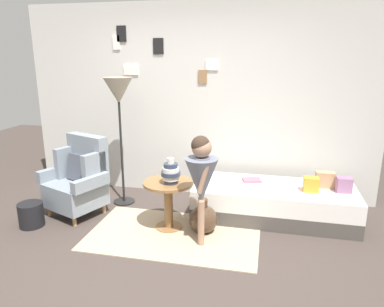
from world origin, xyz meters
name	(u,v)px	position (x,y,z in m)	size (l,w,h in m)	color
ground_plane	(155,265)	(0.00, 0.00, 0.00)	(12.00, 12.00, 0.00)	#423833
gallery_wall	(197,102)	(0.00, 1.95, 1.30)	(4.80, 0.12, 2.60)	beige
rug	(174,234)	(0.02, 0.62, 0.01)	(1.86, 1.11, 0.01)	tan
armchair	(79,179)	(-1.27, 0.94, 0.44)	(0.88, 0.78, 0.97)	tan
daybed	(273,202)	(1.08, 1.31, 0.20)	(1.91, 0.82, 0.40)	#4C4742
pillow_head	(344,185)	(1.85, 1.29, 0.49)	(0.17, 0.12, 0.17)	gray
pillow_mid	(325,180)	(1.66, 1.41, 0.49)	(0.22, 0.12, 0.19)	tan
pillow_back	(311,184)	(1.49, 1.23, 0.48)	(0.17, 0.12, 0.17)	orange
side_table	(168,195)	(-0.08, 0.77, 0.40)	(0.56, 0.56, 0.56)	olive
vase_striped	(171,173)	(-0.04, 0.72, 0.68)	(0.21, 0.21, 0.29)	#2D384C
floor_lamp	(119,96)	(-0.88, 1.35, 1.42)	(0.36, 0.36, 1.66)	black
person_child	(201,176)	(0.34, 0.51, 0.74)	(0.34, 0.34, 1.16)	#A37A60
book_on_daybed	(252,180)	(0.81, 1.44, 0.42)	(0.22, 0.16, 0.03)	#BB6177
demijohn_near	(204,219)	(0.33, 0.75, 0.16)	(0.31, 0.31, 0.40)	#473323
magazine_basket	(31,215)	(-1.65, 0.47, 0.14)	(0.28, 0.28, 0.28)	black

